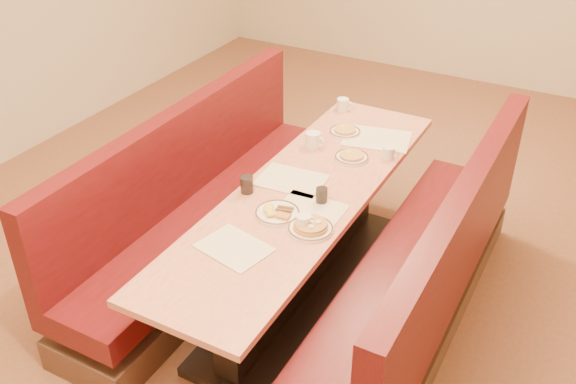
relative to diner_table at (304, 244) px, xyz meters
The scene contains 18 objects.
ground 0.37m from the diner_table, ahead, with size 8.00×8.00×0.00m, color #9E6647.
diner_table is the anchor object (origin of this frame).
booth_left 0.73m from the diner_table, behind, with size 0.55×2.50×1.05m.
booth_right 0.73m from the diner_table, ahead, with size 0.55×2.50×1.05m.
placemat_near_left 0.75m from the diner_table, 95.27° to the right, with size 0.34×0.26×0.00m, color #F0E9BC.
placemat_near_right 0.43m from the diner_table, 52.65° to the right, with size 0.35×0.26×0.00m, color #F0E9BC.
placemat_far_left 0.40m from the diner_table, 152.58° to the left, with size 0.38×0.29×0.00m, color #F0E9BC.
placemat_far_right 0.89m from the diner_table, 81.42° to the left, with size 0.42×0.32×0.00m, color #F0E9BC.
pancake_plate 0.55m from the diner_table, 58.32° to the right, with size 0.24×0.24×0.05m.
eggs_plate 0.49m from the diner_table, 94.13° to the right, with size 0.25×0.25×0.05m.
extra_plate_mid 0.62m from the diner_table, 80.07° to the left, with size 0.21×0.21×0.04m.
extra_plate_far 0.87m from the diner_table, 97.27° to the left, with size 0.21×0.21×0.04m.
coffee_mug_a 0.56m from the diner_table, 63.06° to the right, with size 0.11×0.08×0.08m.
coffee_mug_b 0.68m from the diner_table, 111.27° to the left, with size 0.13×0.09×0.10m.
coffee_mug_c 0.77m from the diner_table, 64.13° to the left, with size 0.10×0.07×0.08m.
coffee_mug_d 1.19m from the diner_table, 103.19° to the left, with size 0.12×0.08×0.09m.
soda_tumbler_near 0.54m from the diner_table, 148.64° to the right, with size 0.07×0.07×0.10m.
soda_tumbler_mid 0.45m from the diner_table, 25.13° to the right, with size 0.07×0.07×0.09m.
Camera 1 is at (1.40, -2.76, 2.68)m, focal length 40.00 mm.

